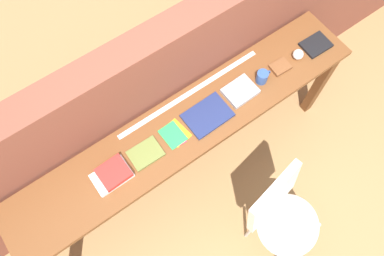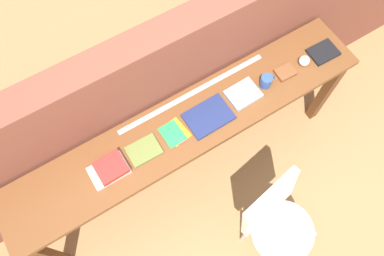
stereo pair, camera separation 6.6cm
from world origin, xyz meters
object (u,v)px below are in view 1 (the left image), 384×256
object	(u,v)px
pamphlet_pile_colourful	(174,135)
leather_journal_brown	(280,67)
mug	(262,77)
magazine_cycling	(146,153)
chair_white_moulded	(283,216)
book_stack_leftmost	(113,174)
book_open_centre	(207,115)
book_repair_rightmost	(316,45)
sports_ball_small	(298,54)

from	to	relation	value
pamphlet_pile_colourful	leather_journal_brown	bearing A→B (deg)	-0.78
mug	magazine_cycling	bearing A→B (deg)	179.30
chair_white_moulded	book_stack_leftmost	size ratio (longest dim) A/B	3.93
book_open_centre	book_stack_leftmost	bearing A→B (deg)	178.32
magazine_cycling	book_repair_rightmost	bearing A→B (deg)	0.55
mug	sports_ball_small	size ratio (longest dim) A/B	1.52
chair_white_moulded	pamphlet_pile_colourful	world-z (taller)	chair_white_moulded
sports_ball_small	leather_journal_brown	bearing A→B (deg)	178.50
mug	leather_journal_brown	size ratio (longest dim) A/B	0.85
chair_white_moulded	pamphlet_pile_colourful	size ratio (longest dim) A/B	5.06
pamphlet_pile_colourful	chair_white_moulded	bearing A→B (deg)	-67.07
book_repair_rightmost	chair_white_moulded	bearing A→B (deg)	-136.92
pamphlet_pile_colourful	sports_ball_small	world-z (taller)	sports_ball_small
book_open_centre	book_repair_rightmost	world-z (taller)	book_repair_rightmost
book_repair_rightmost	mug	bearing A→B (deg)	-178.64
magazine_cycling	sports_ball_small	xyz separation A→B (m)	(1.23, -0.01, 0.03)
book_stack_leftmost	pamphlet_pile_colourful	xyz separation A→B (m)	(0.45, 0.01, -0.02)
book_stack_leftmost	magazine_cycling	world-z (taller)	book_stack_leftmost
pamphlet_pile_colourful	sports_ball_small	xyz separation A→B (m)	(1.01, -0.02, 0.03)
chair_white_moulded	mug	size ratio (longest dim) A/B	8.10
mug	leather_journal_brown	world-z (taller)	mug
sports_ball_small	book_open_centre	bearing A→B (deg)	-179.99
book_stack_leftmost	mug	distance (m)	1.14
chair_white_moulded	book_repair_rightmost	world-z (taller)	book_repair_rightmost
book_stack_leftmost	book_open_centre	bearing A→B (deg)	-0.79
book_stack_leftmost	book_open_centre	distance (m)	0.69
book_stack_leftmost	book_repair_rightmost	distance (m)	1.63
magazine_cycling	leather_journal_brown	world-z (taller)	leather_journal_brown
chair_white_moulded	book_open_centre	bearing A→B (deg)	96.01
mug	sports_ball_small	distance (m)	0.32
chair_white_moulded	book_open_centre	world-z (taller)	book_open_centre
leather_journal_brown	sports_ball_small	xyz separation A→B (m)	(0.15, -0.00, 0.02)
book_open_centre	sports_ball_small	world-z (taller)	sports_ball_small
magazine_cycling	leather_journal_brown	distance (m)	1.08
mug	pamphlet_pile_colourful	bearing A→B (deg)	178.90
magazine_cycling	book_open_centre	world-z (taller)	same
magazine_cycling	book_open_centre	size ratio (longest dim) A/B	0.68
magazine_cycling	mug	bearing A→B (deg)	0.52
mug	book_repair_rightmost	xyz separation A→B (m)	(0.49, -0.01, -0.03)
book_open_centre	mug	world-z (taller)	mug
magazine_cycling	mug	size ratio (longest dim) A/B	1.80
leather_journal_brown	sports_ball_small	size ratio (longest dim) A/B	1.80
chair_white_moulded	magazine_cycling	distance (m)	1.01
book_stack_leftmost	chair_white_moulded	bearing A→B (deg)	-44.69
mug	sports_ball_small	world-z (taller)	mug
mug	sports_ball_small	bearing A→B (deg)	-0.42
magazine_cycling	sports_ball_small	bearing A→B (deg)	0.59
leather_journal_brown	book_repair_rightmost	distance (m)	0.32
chair_white_moulded	book_stack_leftmost	world-z (taller)	book_stack_leftmost
sports_ball_small	book_repair_rightmost	xyz separation A→B (m)	(0.17, -0.00, -0.03)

